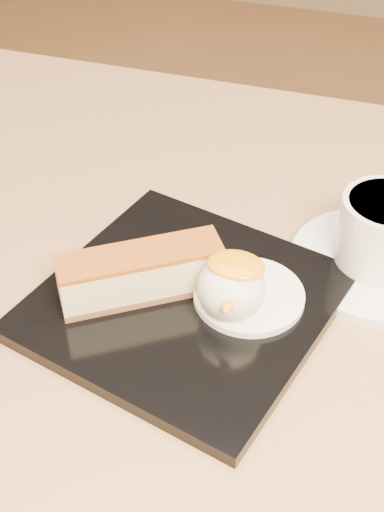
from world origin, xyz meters
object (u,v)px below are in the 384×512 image
(table, at_px, (166,421))
(dessert_plate, at_px, (185,303))
(ice_cream_scoop, at_px, (232,288))
(saucer, at_px, (376,264))
(cheesecake, at_px, (141,273))

(table, bearing_deg, dessert_plate, 13.19)
(ice_cream_scoop, bearing_deg, table, 179.28)
(ice_cream_scoop, distance_m, saucer, 0.15)
(dessert_plate, bearing_deg, saucer, 34.29)
(dessert_plate, distance_m, ice_cream_scoop, 0.05)
(cheesecake, height_order, saucer, cheesecake)
(ice_cream_scoop, relative_size, saucer, 0.36)
(cheesecake, xyz_separation_m, ice_cream_scoop, (0.08, 0.00, 0.01))
(table, relative_size, dessert_plate, 3.64)
(dessert_plate, bearing_deg, table, -166.81)
(saucer, bearing_deg, dessert_plate, -145.71)
(ice_cream_scoop, bearing_deg, saucer, 44.78)
(ice_cream_scoop, bearing_deg, cheesecake, 180.00)
(dessert_plate, bearing_deg, ice_cream_scoop, -7.13)
(dessert_plate, xyz_separation_m, ice_cream_scoop, (0.04, -0.00, 0.03))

